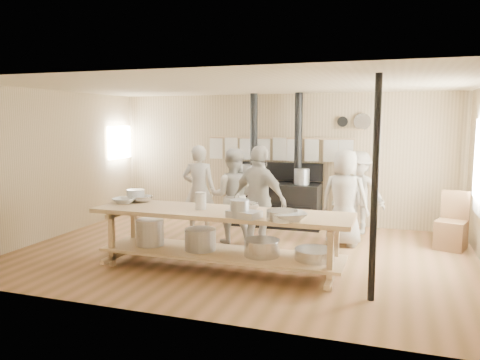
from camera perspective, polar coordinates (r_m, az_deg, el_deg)
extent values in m
plane|color=brown|center=(7.46, 0.11, -8.90)|extent=(7.00, 7.00, 0.00)
plane|color=tan|center=(9.60, 4.87, 2.63)|extent=(7.00, 0.00, 7.00)
plane|color=tan|center=(4.92, -9.17, -1.97)|extent=(7.00, 0.00, 7.00)
plane|color=tan|center=(8.95, -21.67, 1.79)|extent=(0.00, 5.00, 5.00)
plane|color=beige|center=(7.18, 0.12, 11.45)|extent=(7.00, 7.00, 0.00)
plane|color=white|center=(10.50, -14.47, 4.47)|extent=(0.00, 0.90, 0.90)
cube|color=black|center=(9.33, 4.22, -2.93)|extent=(1.80, 0.70, 0.85)
cube|color=black|center=(9.40, 4.20, -5.17)|extent=(1.90, 0.75, 0.10)
cube|color=black|center=(9.52, 4.71, 1.08)|extent=(1.80, 0.12, 0.35)
cylinder|color=black|center=(9.35, 1.69, 5.14)|extent=(0.15, 0.15, 1.75)
cylinder|color=black|center=(9.13, 7.12, 5.03)|extent=(0.15, 0.15, 1.75)
cylinder|color=#B2B2B7|center=(9.39, 1.00, 0.83)|extent=(0.36, 0.36, 0.34)
cylinder|color=gray|center=(9.07, 7.54, 0.41)|extent=(0.30, 0.30, 0.30)
cylinder|color=tan|center=(9.47, 4.75, 5.12)|extent=(3.00, 0.04, 0.04)
cube|color=silver|center=(9.90, -2.89, 3.95)|extent=(0.28, 0.01, 0.46)
cube|color=silver|center=(9.78, -1.05, 3.92)|extent=(0.28, 0.01, 0.46)
cube|color=silver|center=(9.67, 0.84, 3.88)|extent=(0.28, 0.01, 0.46)
cube|color=silver|center=(9.57, 2.77, 3.84)|extent=(0.28, 0.01, 0.46)
cube|color=silver|center=(9.49, 4.73, 3.79)|extent=(0.28, 0.01, 0.46)
cube|color=silver|center=(9.41, 6.73, 3.73)|extent=(0.28, 0.01, 0.46)
cube|color=silver|center=(9.35, 8.76, 3.67)|extent=(0.28, 0.01, 0.46)
cube|color=silver|center=(9.30, 10.81, 3.61)|extent=(0.28, 0.01, 0.46)
cube|color=silver|center=(9.26, 12.89, 3.54)|extent=(0.28, 0.01, 0.46)
cube|color=tan|center=(9.25, 13.28, 6.01)|extent=(0.50, 0.14, 0.03)
cylinder|color=black|center=(9.29, 12.39, 6.96)|extent=(0.20, 0.04, 0.20)
cylinder|color=silver|center=(9.25, 14.69, 6.89)|extent=(0.32, 0.03, 0.32)
cube|color=tan|center=(6.44, -2.43, -4.01)|extent=(3.60, 0.90, 0.06)
cube|color=tan|center=(6.58, -2.40, -8.88)|extent=(3.40, 0.80, 0.04)
cube|color=tan|center=(6.59, -2.40, -9.30)|extent=(3.30, 0.06, 0.06)
cube|color=tan|center=(6.97, -15.38, -6.71)|extent=(0.07, 0.07, 0.85)
cube|color=tan|center=(7.46, -12.80, -5.70)|extent=(0.07, 0.07, 0.85)
cube|color=tan|center=(5.88, 10.93, -9.22)|extent=(0.07, 0.07, 0.85)
cube|color=tan|center=(6.45, 11.66, -7.74)|extent=(0.07, 0.07, 0.85)
cylinder|color=#B2B2B7|center=(6.98, -10.92, -6.27)|extent=(0.40, 0.40, 0.38)
cylinder|color=gray|center=(6.64, -4.85, -7.22)|extent=(0.44, 0.44, 0.30)
cylinder|color=silver|center=(6.36, 2.70, -8.24)|extent=(0.48, 0.48, 0.22)
cylinder|color=silver|center=(6.22, 8.98, -9.06)|extent=(0.52, 0.52, 0.14)
cylinder|color=black|center=(5.50, 16.11, -1.18)|extent=(0.08, 0.08, 2.60)
imported|color=#A9A296|center=(8.48, -5.03, -1.26)|extent=(0.67, 0.51, 1.64)
imported|color=#A9A296|center=(7.91, -0.91, -1.97)|extent=(0.90, 0.77, 1.61)
imported|color=#A9A296|center=(7.93, 12.63, -2.13)|extent=(0.86, 0.64, 1.61)
imported|color=#A9A296|center=(7.20, 2.39, -2.53)|extent=(1.08, 0.78, 1.71)
imported|color=#A9A296|center=(8.87, 14.25, -1.48)|extent=(1.07, 0.73, 1.52)
cube|color=brown|center=(8.35, 24.30, -6.13)|extent=(0.56, 0.56, 0.47)
cube|color=brown|center=(8.45, 24.76, -2.92)|extent=(0.43, 0.18, 0.52)
imported|color=silver|center=(7.18, -13.87, -2.46)|extent=(0.38, 0.38, 0.08)
imported|color=silver|center=(7.21, -11.83, -2.30)|extent=(0.43, 0.43, 0.10)
imported|color=silver|center=(5.82, 5.92, -4.43)|extent=(0.60, 0.60, 0.11)
imported|color=silver|center=(6.44, 0.94, -3.29)|extent=(0.45, 0.45, 0.10)
cube|color=#B2B2B7|center=(5.97, 0.50, -4.18)|extent=(0.46, 0.36, 0.09)
cylinder|color=silver|center=(5.84, 5.15, -4.30)|extent=(0.52, 0.52, 0.12)
cylinder|color=gray|center=(5.98, -0.05, -3.49)|extent=(0.25, 0.25, 0.23)
cylinder|color=silver|center=(7.38, -12.61, -1.80)|extent=(0.35, 0.35, 0.17)
cylinder|color=silver|center=(6.52, -4.82, -2.54)|extent=(0.16, 0.16, 0.24)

